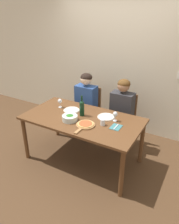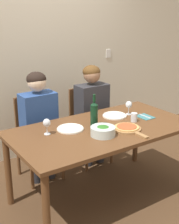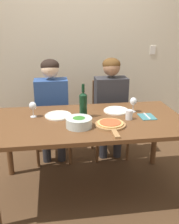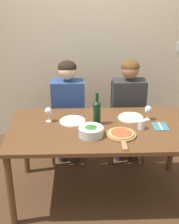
{
  "view_description": "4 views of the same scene",
  "coord_description": "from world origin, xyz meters",
  "px_view_note": "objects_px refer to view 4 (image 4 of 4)",
  "views": [
    {
      "loc": [
        1.55,
        -2.49,
        2.3
      ],
      "look_at": [
        0.08,
        0.08,
        0.86
      ],
      "focal_mm": 35.0,
      "sensor_mm": 36.0,
      "label": 1
    },
    {
      "loc": [
        -1.69,
        -2.27,
        1.88
      ],
      "look_at": [
        -0.1,
        0.08,
        0.93
      ],
      "focal_mm": 50.0,
      "sensor_mm": 36.0,
      "label": 2
    },
    {
      "loc": [
        -0.33,
        -2.26,
        1.66
      ],
      "look_at": [
        0.01,
        0.07,
        0.83
      ],
      "focal_mm": 42.0,
      "sensor_mm": 36.0,
      "label": 3
    },
    {
      "loc": [
        -0.22,
        -2.67,
        2.12
      ],
      "look_at": [
        -0.12,
        0.14,
        0.88
      ],
      "focal_mm": 50.0,
      "sensor_mm": 36.0,
      "label": 4
    }
  ],
  "objects_px": {
    "wine_bottle": "(97,112)",
    "wine_glass_right": "(148,110)",
    "dinner_plate_left": "(73,121)",
    "pizza_on_board": "(121,135)",
    "chair_left": "(69,118)",
    "chair_right": "(126,117)",
    "person_woman": "(68,103)",
    "broccoli_bowl": "(91,131)",
    "dinner_plate_right": "(131,117)",
    "fork_on_napkin": "(160,126)",
    "person_man": "(129,102)",
    "wine_glass_left": "(48,112)",
    "water_tumbler": "(141,124)"
  },
  "relations": [
    {
      "from": "dinner_plate_right",
      "to": "wine_bottle",
      "type": "bearing_deg",
      "value": -161.14
    },
    {
      "from": "person_woman",
      "to": "broccoli_bowl",
      "type": "xyz_separation_m",
      "value": [
        0.23,
        -0.85,
        0.06
      ]
    },
    {
      "from": "chair_left",
      "to": "chair_right",
      "type": "distance_m",
      "value": 0.71
    },
    {
      "from": "person_woman",
      "to": "pizza_on_board",
      "type": "distance_m",
      "value": 1.01
    },
    {
      "from": "wine_bottle",
      "to": "chair_left",
      "type": "bearing_deg",
      "value": 112.25
    },
    {
      "from": "dinner_plate_right",
      "to": "water_tumbler",
      "type": "bearing_deg",
      "value": -74.99
    },
    {
      "from": "broccoli_bowl",
      "to": "water_tumbler",
      "type": "xyz_separation_m",
      "value": [
        0.48,
        0.12,
        0.0
      ]
    },
    {
      "from": "person_man",
      "to": "chair_right",
      "type": "bearing_deg",
      "value": 90.0
    },
    {
      "from": "person_man",
      "to": "wine_glass_left",
      "type": "xyz_separation_m",
      "value": [
        -0.88,
        -0.54,
        0.12
      ]
    },
    {
      "from": "wine_bottle",
      "to": "wine_glass_right",
      "type": "bearing_deg",
      "value": 9.18
    },
    {
      "from": "person_woman",
      "to": "broccoli_bowl",
      "type": "height_order",
      "value": "person_woman"
    },
    {
      "from": "pizza_on_board",
      "to": "person_woman",
      "type": "bearing_deg",
      "value": 120.18
    },
    {
      "from": "person_woman",
      "to": "dinner_plate_right",
      "type": "bearing_deg",
      "value": -37.31
    },
    {
      "from": "chair_left",
      "to": "broccoli_bowl",
      "type": "xyz_separation_m",
      "value": [
        0.23,
        -0.96,
        0.31
      ]
    },
    {
      "from": "chair_left",
      "to": "wine_glass_left",
      "type": "bearing_deg",
      "value": -105.19
    },
    {
      "from": "chair_left",
      "to": "broccoli_bowl",
      "type": "relative_size",
      "value": 4.09
    },
    {
      "from": "chair_left",
      "to": "chair_right",
      "type": "bearing_deg",
      "value": 0.0
    },
    {
      "from": "person_woman",
      "to": "water_tumbler",
      "type": "xyz_separation_m",
      "value": [
        0.71,
        -0.73,
        0.07
      ]
    },
    {
      "from": "chair_right",
      "to": "water_tumbler",
      "type": "bearing_deg",
      "value": -89.56
    },
    {
      "from": "chair_right",
      "to": "wine_glass_right",
      "type": "height_order",
      "value": "chair_right"
    },
    {
      "from": "person_woman",
      "to": "dinner_plate_left",
      "type": "relative_size",
      "value": 4.8
    },
    {
      "from": "pizza_on_board",
      "to": "fork_on_napkin",
      "type": "distance_m",
      "value": 0.43
    },
    {
      "from": "pizza_on_board",
      "to": "fork_on_napkin",
      "type": "relative_size",
      "value": 2.29
    },
    {
      "from": "broccoli_bowl",
      "to": "pizza_on_board",
      "type": "bearing_deg",
      "value": -4.4
    },
    {
      "from": "dinner_plate_right",
      "to": "fork_on_napkin",
      "type": "bearing_deg",
      "value": -38.39
    },
    {
      "from": "person_woman",
      "to": "wine_glass_left",
      "type": "bearing_deg",
      "value": -108.11
    },
    {
      "from": "dinner_plate_left",
      "to": "pizza_on_board",
      "type": "height_order",
      "value": "pizza_on_board"
    },
    {
      "from": "chair_left",
      "to": "wine_glass_left",
      "type": "height_order",
      "value": "chair_left"
    },
    {
      "from": "broccoli_bowl",
      "to": "wine_glass_left",
      "type": "height_order",
      "value": "wine_glass_left"
    },
    {
      "from": "person_man",
      "to": "broccoli_bowl",
      "type": "xyz_separation_m",
      "value": [
        -0.48,
        -0.85,
        0.06
      ]
    },
    {
      "from": "dinner_plate_left",
      "to": "dinner_plate_right",
      "type": "distance_m",
      "value": 0.59
    },
    {
      "from": "chair_right",
      "to": "dinner_plate_right",
      "type": "xyz_separation_m",
      "value": [
        -0.06,
        -0.61,
        0.27
      ]
    },
    {
      "from": "person_man",
      "to": "wine_bottle",
      "type": "xyz_separation_m",
      "value": [
        -0.41,
        -0.62,
        0.15
      ]
    },
    {
      "from": "dinner_plate_right",
      "to": "person_woman",
      "type": "bearing_deg",
      "value": 142.69
    },
    {
      "from": "chair_right",
      "to": "person_woman",
      "type": "xyz_separation_m",
      "value": [
        -0.71,
        -0.11,
        0.24
      ]
    },
    {
      "from": "water_tumbler",
      "to": "broccoli_bowl",
      "type": "bearing_deg",
      "value": -166.26
    },
    {
      "from": "person_woman",
      "to": "wine_bottle",
      "type": "relative_size",
      "value": 3.82
    },
    {
      "from": "chair_right",
      "to": "dinner_plate_left",
      "type": "height_order",
      "value": "chair_right"
    },
    {
      "from": "water_tumbler",
      "to": "fork_on_napkin",
      "type": "height_order",
      "value": "water_tumbler"
    },
    {
      "from": "chair_left",
      "to": "pizza_on_board",
      "type": "relative_size",
      "value": 2.28
    },
    {
      "from": "wine_bottle",
      "to": "wine_glass_right",
      "type": "xyz_separation_m",
      "value": [
        0.52,
        0.08,
        -0.03
      ]
    },
    {
      "from": "chair_left",
      "to": "dinner_plate_left",
      "type": "bearing_deg",
      "value": -84.79
    },
    {
      "from": "dinner_plate_left",
      "to": "dinner_plate_right",
      "type": "xyz_separation_m",
      "value": [
        0.59,
        0.06,
        0.0
      ]
    },
    {
      "from": "wine_bottle",
      "to": "dinner_plate_right",
      "type": "distance_m",
      "value": 0.39
    },
    {
      "from": "chair_left",
      "to": "chair_right",
      "type": "xyz_separation_m",
      "value": [
        0.71,
        0.0,
        0.0
      ]
    },
    {
      "from": "broccoli_bowl",
      "to": "wine_glass_right",
      "type": "relative_size",
      "value": 1.52
    },
    {
      "from": "water_tumbler",
      "to": "person_man",
      "type": "bearing_deg",
      "value": 90.51
    },
    {
      "from": "person_man",
      "to": "pizza_on_board",
      "type": "bearing_deg",
      "value": -102.95
    },
    {
      "from": "person_woman",
      "to": "wine_glass_right",
      "type": "height_order",
      "value": "person_woman"
    },
    {
      "from": "dinner_plate_left",
      "to": "wine_glass_right",
      "type": "distance_m",
      "value": 0.76
    }
  ]
}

